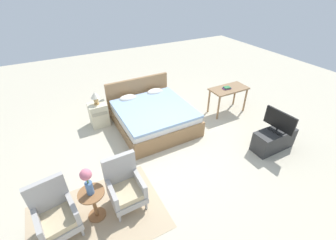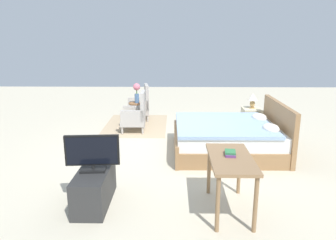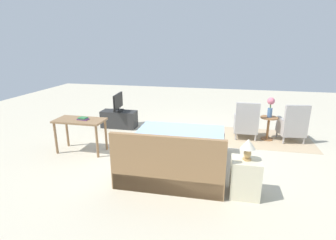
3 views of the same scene
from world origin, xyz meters
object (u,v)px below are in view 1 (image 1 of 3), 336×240
bed (152,115)px  vanity_desk (229,92)px  tv_flatscreen (279,122)px  side_table (94,202)px  armchair_by_window_right (125,187)px  table_lamp (95,96)px  armchair_by_window_left (56,214)px  flower_vase (87,179)px  book_stack (227,88)px  nightstand (99,114)px  tv_stand (273,140)px

bed → vanity_desk: bed is taller
tv_flatscreen → vanity_desk: 1.75m
vanity_desk → side_table: bearing=-158.3°
armchair_by_window_right → side_table: armchair_by_window_right is taller
table_lamp → armchair_by_window_left: bearing=-115.4°
flower_vase → book_stack: size_ratio=2.01×
tv_flatscreen → book_stack: bearing=87.9°
nightstand → tv_flatscreen: 4.24m
armchair_by_window_left → side_table: (0.53, -0.02, -0.03)m
flower_vase → nightstand: flower_vase is taller
bed → armchair_by_window_left: bed is taller
side_table → flower_vase: bearing=180.0°
armchair_by_window_right → vanity_desk: (3.50, 1.58, 0.23)m
bed → side_table: size_ratio=3.52×
bed → table_lamp: bearing=150.4°
table_lamp → vanity_desk: table_lamp is taller
armchair_by_window_right → tv_flatscreen: size_ratio=1.33×
table_lamp → book_stack: 3.40m
flower_vase → tv_stand: (3.88, -0.14, -0.62)m
armchair_by_window_left → vanity_desk: (4.56, 1.58, 0.23)m
flower_vase → tv_stand: 3.93m
flower_vase → tv_flatscreen: (3.88, -0.14, -0.14)m
bed → nightstand: (-1.19, 0.68, 0.00)m
side_table → armchair_by_window_left: bearing=177.8°
armchair_by_window_left → book_stack: 4.76m
armchair_by_window_left → armchair_by_window_right: same height
armchair_by_window_right → nightstand: size_ratio=1.54×
book_stack → side_table: bearing=-157.9°
bed → side_table: bed is taller
table_lamp → vanity_desk: bearing=-17.2°
side_table → tv_stand: (3.88, -0.14, -0.12)m
bed → tv_stand: bed is taller
table_lamp → book_stack: bearing=-17.6°
armchair_by_window_left → book_stack: (4.48, 1.58, 0.36)m
nightstand → armchair_by_window_right: bearing=-94.0°
table_lamp → tv_flatscreen: 4.22m
armchair_by_window_left → armchair_by_window_right: 1.06m
table_lamp → tv_flatscreen: bearing=-41.1°
side_table → vanity_desk: (4.03, 1.60, 0.26)m
side_table → tv_flatscreen: size_ratio=0.82×
armchair_by_window_right → flower_vase: bearing=-177.7°
nightstand → tv_stand: nightstand is taller
tv_stand → tv_flatscreen: tv_flatscreen is taller
tv_flatscreen → side_table: bearing=177.9°
armchair_by_window_right → tv_stand: (3.36, -0.16, -0.15)m
tv_stand → tv_flatscreen: (0.00, 0.00, 0.48)m
armchair_by_window_left → vanity_desk: bearing=19.1°
bed → flower_vase: bearing=-134.2°
armchair_by_window_left → table_lamp: 2.92m
table_lamp → tv_stand: size_ratio=0.34×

